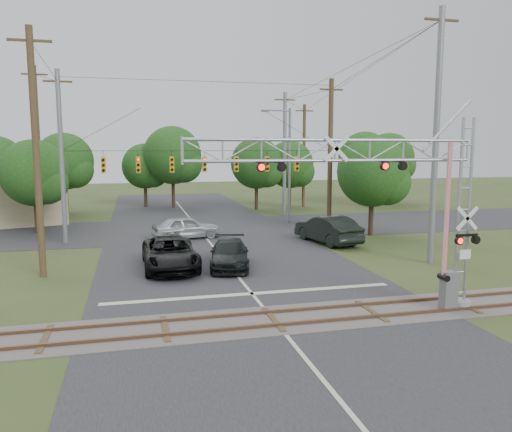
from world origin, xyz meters
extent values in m
plane|color=#32411E|center=(0.00, 0.00, 0.00)|extent=(160.00, 160.00, 0.00)
cube|color=#242427|center=(0.00, 10.00, 0.01)|extent=(14.00, 90.00, 0.02)
cube|color=#242427|center=(0.00, 24.00, 0.01)|extent=(90.00, 12.00, 0.02)
cube|color=#534C48|center=(0.00, 2.00, 0.02)|extent=(90.00, 3.20, 0.05)
cube|color=brown|center=(0.00, 1.28, 0.09)|extent=(90.00, 0.12, 0.14)
cube|color=brown|center=(0.00, 2.72, 0.09)|extent=(90.00, 0.12, 0.14)
cylinder|color=gray|center=(7.70, 1.70, 0.16)|extent=(0.95, 0.95, 0.32)
cube|color=silver|center=(7.65, 1.38, 2.27)|extent=(0.47, 0.03, 0.37)
cube|color=slate|center=(7.07, 1.49, 0.79)|extent=(0.58, 0.47, 1.58)
cube|color=red|center=(6.80, 1.49, 4.01)|extent=(0.15, 0.09, 5.27)
cylinder|color=gray|center=(-9.50, 20.00, 5.75)|extent=(0.32, 0.32, 11.50)
cylinder|color=#412F1E|center=(9.50, 20.00, 5.75)|extent=(0.36, 0.36, 11.50)
cylinder|color=black|center=(0.00, 20.00, 6.23)|extent=(19.00, 0.03, 0.03)
cube|color=orange|center=(-6.86, 20.00, 5.28)|extent=(0.30, 0.30, 1.10)
cube|color=orange|center=(-4.57, 20.00, 5.28)|extent=(0.30, 0.30, 1.10)
cube|color=orange|center=(-2.29, 20.00, 5.28)|extent=(0.30, 0.30, 1.10)
cube|color=orange|center=(0.00, 20.00, 5.28)|extent=(0.30, 0.30, 1.10)
cube|color=orange|center=(2.29, 20.00, 5.28)|extent=(0.30, 0.30, 1.10)
cube|color=orange|center=(4.57, 20.00, 5.28)|extent=(0.30, 0.30, 1.10)
cube|color=orange|center=(6.86, 20.00, 5.28)|extent=(0.30, 0.30, 1.10)
imported|color=black|center=(-3.15, 11.12, 0.84)|extent=(2.85, 6.06, 1.67)
imported|color=black|center=(0.00, 10.73, 0.73)|extent=(2.95, 5.30, 1.45)
imported|color=#A2A5A9|center=(-1.37, 19.97, 0.82)|extent=(5.05, 2.70, 1.64)
imported|color=black|center=(7.80, 16.03, 0.94)|extent=(3.12, 5.98, 1.88)
cylinder|color=gray|center=(8.09, 25.59, 4.88)|extent=(0.22, 0.22, 9.76)
cylinder|color=gray|center=(7.00, 25.59, 9.54)|extent=(2.17, 0.13, 0.13)
cube|color=slate|center=(5.92, 25.59, 9.49)|extent=(0.65, 0.27, 0.16)
cylinder|color=#412F1E|center=(-12.35, 28.75, 6.48)|extent=(0.34, 0.34, 12.97)
cube|color=#412F1E|center=(-12.35, 28.75, 12.27)|extent=(2.00, 0.12, 0.12)
cylinder|color=gray|center=(9.08, 30.28, 5.79)|extent=(0.34, 0.34, 11.59)
cube|color=#412F1E|center=(9.08, 30.28, 10.89)|extent=(2.00, 0.12, 0.12)
cylinder|color=#412F1E|center=(-9.48, 11.00, 6.08)|extent=(0.34, 0.34, 12.15)
cube|color=#412F1E|center=(-9.48, 11.00, 11.45)|extent=(2.00, 0.12, 0.12)
cylinder|color=gray|center=(11.10, 8.93, 6.90)|extent=(0.34, 0.34, 13.80)
cube|color=#412F1E|center=(11.10, 8.93, 13.10)|extent=(2.00, 0.12, 0.12)
cylinder|color=#412F1E|center=(13.18, 36.43, 5.54)|extent=(0.34, 0.34, 11.08)
cube|color=#412F1E|center=(13.18, 36.43, 10.38)|extent=(2.00, 0.12, 0.12)
cylinder|color=#342417|center=(-11.48, 37.29, 1.82)|extent=(0.36, 0.36, 3.64)
sphere|color=#154714|center=(-11.48, 37.29, 5.13)|extent=(5.62, 5.62, 5.62)
cylinder|color=#342417|center=(-12.16, 25.17, 1.62)|extent=(0.36, 0.36, 3.24)
sphere|color=#154714|center=(-12.16, 25.17, 4.57)|extent=(5.01, 5.01, 5.01)
cylinder|color=#342417|center=(-3.67, 40.45, 1.58)|extent=(0.36, 0.36, 3.17)
sphere|color=#154714|center=(-3.67, 40.45, 4.47)|extent=(4.90, 4.90, 4.90)
cylinder|color=#342417|center=(-0.78, 38.97, 2.01)|extent=(0.36, 0.36, 4.02)
sphere|color=#154714|center=(-0.78, 38.97, 5.66)|extent=(6.21, 6.21, 6.21)
cylinder|color=#342417|center=(7.55, 35.21, 1.72)|extent=(0.36, 0.36, 3.45)
sphere|color=#154714|center=(7.55, 35.21, 4.86)|extent=(5.33, 5.33, 5.33)
cylinder|color=#342417|center=(12.04, 18.09, 1.67)|extent=(0.36, 0.36, 3.34)
sphere|color=#154714|center=(12.04, 18.09, 4.71)|extent=(5.16, 5.16, 5.16)
cylinder|color=#342417|center=(11.52, 36.28, 1.65)|extent=(0.36, 0.36, 3.31)
sphere|color=#154714|center=(11.52, 36.28, 4.66)|extent=(5.11, 5.11, 5.11)
cylinder|color=#342417|center=(20.28, 36.29, 1.89)|extent=(0.36, 0.36, 3.78)
sphere|color=#154714|center=(20.28, 36.29, 5.33)|extent=(5.85, 5.85, 5.85)
cylinder|color=#342417|center=(23.97, 37.56, 1.87)|extent=(0.36, 0.36, 3.75)
sphere|color=#154714|center=(23.97, 37.56, 5.28)|extent=(5.79, 5.79, 5.79)
camera|label=1|loc=(-4.94, -15.29, 6.41)|focal=35.00mm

